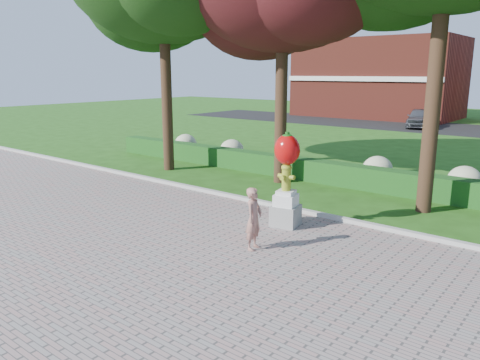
# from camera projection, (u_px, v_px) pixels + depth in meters

# --- Properties ---
(ground) EXTENTS (100.00, 100.00, 0.00)m
(ground) POSITION_uv_depth(u_px,v_px,m) (213.00, 235.00, 11.92)
(ground) COLOR #204B12
(ground) RESTS_ON ground
(walkway) EXTENTS (40.00, 14.00, 0.04)m
(walkway) POSITION_uv_depth(u_px,v_px,m) (72.00, 290.00, 8.87)
(walkway) COLOR gray
(walkway) RESTS_ON ground
(curb) EXTENTS (40.00, 0.18, 0.15)m
(curb) POSITION_uv_depth(u_px,v_px,m) (279.00, 207.00, 14.19)
(curb) COLOR #ADADA5
(curb) RESTS_ON ground
(lawn_hedge) EXTENTS (24.00, 0.70, 0.80)m
(lawn_hedge) POSITION_uv_depth(u_px,v_px,m) (340.00, 174.00, 17.16)
(lawn_hedge) COLOR #134215
(lawn_hedge) RESTS_ON ground
(hydrangea_row) EXTENTS (20.10, 1.10, 0.99)m
(hydrangea_row) POSITION_uv_depth(u_px,v_px,m) (367.00, 168.00, 17.54)
(hydrangea_row) COLOR #BDC294
(hydrangea_row) RESTS_ON ground
(street) EXTENTS (50.00, 8.00, 0.02)m
(street) POSITION_uv_depth(u_px,v_px,m) (476.00, 130.00, 33.22)
(street) COLOR black
(street) RESTS_ON ground
(building_left) EXTENTS (14.00, 8.00, 7.00)m
(building_left) POSITION_uv_depth(u_px,v_px,m) (378.00, 78.00, 43.09)
(building_left) COLOR maroon
(building_left) RESTS_ON ground
(hydrant_sculpture) EXTENTS (0.80, 0.80, 2.52)m
(hydrant_sculpture) POSITION_uv_depth(u_px,v_px,m) (286.00, 177.00, 12.27)
(hydrant_sculpture) COLOR gray
(hydrant_sculpture) RESTS_ON walkway
(woman) EXTENTS (0.46, 0.60, 1.47)m
(woman) POSITION_uv_depth(u_px,v_px,m) (254.00, 219.00, 10.73)
(woman) COLOR #A66E5F
(woman) RESTS_ON walkway
(parked_car) EXTENTS (2.68, 4.49, 1.43)m
(parked_car) POSITION_uv_depth(u_px,v_px,m) (419.00, 118.00, 34.83)
(parked_car) COLOR #45474D
(parked_car) RESTS_ON street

